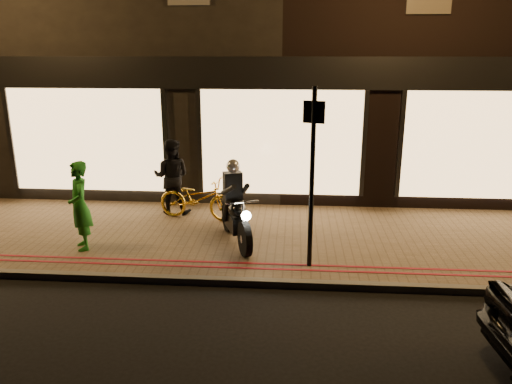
% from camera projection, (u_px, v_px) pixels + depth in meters
% --- Properties ---
extents(ground, '(90.00, 90.00, 0.00)m').
position_uv_depth(ground, '(272.00, 288.00, 7.95)').
color(ground, black).
rests_on(ground, ground).
extents(sidewalk, '(50.00, 4.00, 0.12)m').
position_uv_depth(sidewalk, '(277.00, 238.00, 9.84)').
color(sidewalk, brown).
rests_on(sidewalk, ground).
extents(kerb_stone, '(50.00, 0.14, 0.12)m').
position_uv_depth(kerb_stone, '(272.00, 283.00, 7.98)').
color(kerb_stone, '#59544C').
rests_on(kerb_stone, ground).
extents(red_kerb_lines, '(50.00, 0.26, 0.01)m').
position_uv_depth(red_kerb_lines, '(274.00, 266.00, 8.44)').
color(red_kerb_lines, maroon).
rests_on(red_kerb_lines, sidewalk).
extents(building_row, '(48.00, 10.11, 8.50)m').
position_uv_depth(building_row, '(287.00, 28.00, 15.37)').
color(building_row, black).
rests_on(building_row, ground).
extents(motorcycle, '(0.86, 1.86, 1.59)m').
position_uv_depth(motorcycle, '(235.00, 211.00, 9.35)').
color(motorcycle, black).
rests_on(motorcycle, sidewalk).
extents(sign_post, '(0.34, 0.14, 3.00)m').
position_uv_depth(sign_post, '(312.00, 170.00, 8.02)').
color(sign_post, black).
rests_on(sign_post, sidewalk).
extents(bicycle_gold, '(1.83, 0.96, 0.91)m').
position_uv_depth(bicycle_gold, '(198.00, 198.00, 10.68)').
color(bicycle_gold, gold).
rests_on(bicycle_gold, sidewalk).
extents(person_green, '(0.64, 0.71, 1.64)m').
position_uv_depth(person_green, '(80.00, 206.00, 9.00)').
color(person_green, '#227F22').
rests_on(person_green, sidewalk).
extents(person_dark, '(0.82, 0.64, 1.67)m').
position_uv_depth(person_dark, '(172.00, 177.00, 10.97)').
color(person_dark, black).
rests_on(person_dark, sidewalk).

